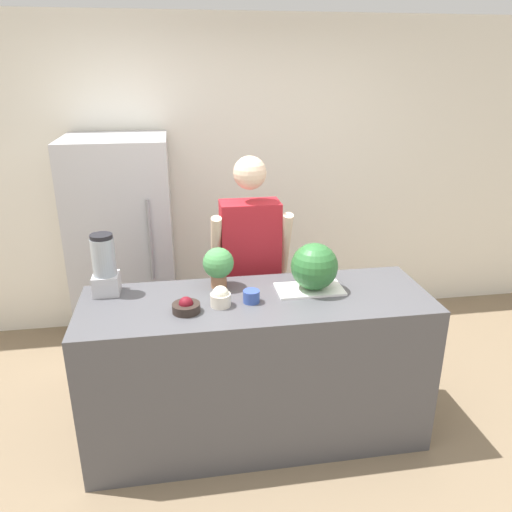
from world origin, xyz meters
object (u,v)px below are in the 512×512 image
at_px(blender, 104,266).
at_px(potted_plant, 218,265).
at_px(bowl_cherries, 186,307).
at_px(bowl_small_blue, 251,296).
at_px(bowl_cream, 221,297).
at_px(watermelon, 314,266).
at_px(refrigerator, 124,247).
at_px(person, 250,273).

xyz_separation_m(blender, potted_plant, (0.66, -0.01, -0.03)).
xyz_separation_m(bowl_cherries, bowl_small_blue, (0.37, 0.06, 0.00)).
distance_m(bowl_cherries, bowl_cream, 0.20).
distance_m(watermelon, bowl_cherries, 0.79).
height_order(refrigerator, bowl_cream, refrigerator).
bearing_deg(watermelon, person, 120.11).
relative_size(watermelon, bowl_cherries, 1.82).
bearing_deg(bowl_small_blue, blender, 162.97).
relative_size(refrigerator, bowl_cherries, 11.24).
xyz_separation_m(bowl_cherries, potted_plant, (0.21, 0.30, 0.11)).
bearing_deg(potted_plant, bowl_cherries, -124.33).
bearing_deg(bowl_cherries, watermelon, 12.15).
bearing_deg(refrigerator, bowl_cherries, -71.75).
bearing_deg(bowl_small_blue, bowl_cream, -173.95).
bearing_deg(watermelon, bowl_cherries, -167.85).
bearing_deg(blender, person, 22.29).
bearing_deg(bowl_cream, watermelon, 11.83).
xyz_separation_m(bowl_cream, bowl_small_blue, (0.18, 0.02, -0.02)).
relative_size(watermelon, bowl_small_blue, 2.95).
bearing_deg(bowl_cream, potted_plant, 86.99).
height_order(watermelon, bowl_cherries, watermelon).
xyz_separation_m(refrigerator, blender, (-0.00, -1.05, 0.26)).
bearing_deg(refrigerator, blender, -90.07).
xyz_separation_m(watermelon, blender, (-1.21, 0.15, 0.02)).
distance_m(refrigerator, potted_plant, 1.27).
xyz_separation_m(person, watermelon, (0.30, -0.52, 0.24)).
xyz_separation_m(bowl_small_blue, potted_plant, (-0.16, 0.24, 0.11)).
height_order(person, bowl_cream, person).
bearing_deg(bowl_cherries, potted_plant, 55.67).
height_order(watermelon, bowl_small_blue, watermelon).
bearing_deg(bowl_cherries, person, 56.46).
bearing_deg(refrigerator, potted_plant, -58.41).
bearing_deg(refrigerator, person, -36.95).
distance_m(refrigerator, bowl_small_blue, 1.55).
distance_m(watermelon, bowl_cream, 0.59).
bearing_deg(refrigerator, watermelon, -44.89).
distance_m(person, watermelon, 0.65).
height_order(bowl_small_blue, blender, blender).
xyz_separation_m(person, bowl_cherries, (-0.46, -0.69, 0.12)).
bearing_deg(bowl_cherries, bowl_small_blue, 9.75).
relative_size(watermelon, potted_plant, 1.12).
xyz_separation_m(bowl_small_blue, blender, (-0.82, 0.25, 0.14)).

